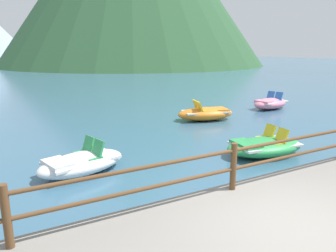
{
  "coord_description": "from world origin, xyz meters",
  "views": [
    {
      "loc": [
        -3.85,
        -2.89,
        3.1
      ],
      "look_at": [
        0.41,
        5.0,
        0.9
      ],
      "focal_mm": 33.44,
      "sensor_mm": 36.0,
      "label": 1
    }
  ],
  "objects_px": {
    "pedal_boat_0": "(270,103)",
    "pedal_boat_2": "(206,113)",
    "pedal_boat_1": "(264,146)",
    "pedal_boat_3": "(81,163)"
  },
  "relations": [
    {
      "from": "pedal_boat_0",
      "to": "pedal_boat_2",
      "type": "xyz_separation_m",
      "value": [
        -4.65,
        -0.64,
        0.0
      ]
    },
    {
      "from": "pedal_boat_1",
      "to": "pedal_boat_2",
      "type": "height_order",
      "value": "pedal_boat_2"
    },
    {
      "from": "pedal_boat_2",
      "to": "pedal_boat_0",
      "type": "bearing_deg",
      "value": 7.81
    },
    {
      "from": "pedal_boat_1",
      "to": "pedal_boat_2",
      "type": "bearing_deg",
      "value": 75.8
    },
    {
      "from": "pedal_boat_0",
      "to": "pedal_boat_1",
      "type": "relative_size",
      "value": 0.95
    },
    {
      "from": "pedal_boat_1",
      "to": "pedal_boat_3",
      "type": "bearing_deg",
      "value": 167.24
    },
    {
      "from": "pedal_boat_1",
      "to": "pedal_boat_3",
      "type": "relative_size",
      "value": 1.04
    },
    {
      "from": "pedal_boat_0",
      "to": "pedal_boat_1",
      "type": "xyz_separation_m",
      "value": [
        -5.86,
        -5.42,
        -0.04
      ]
    },
    {
      "from": "pedal_boat_0",
      "to": "pedal_boat_1",
      "type": "distance_m",
      "value": 7.98
    },
    {
      "from": "pedal_boat_1",
      "to": "pedal_boat_2",
      "type": "relative_size",
      "value": 0.95
    }
  ]
}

